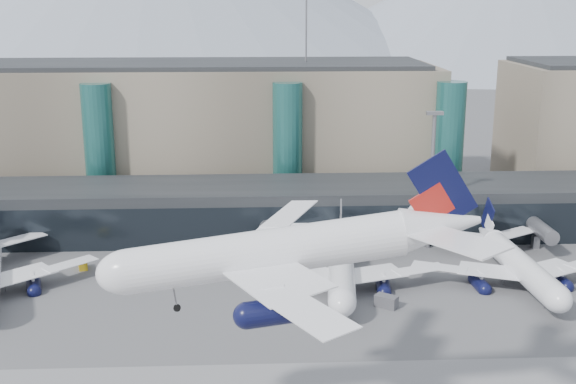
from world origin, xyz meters
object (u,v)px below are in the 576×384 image
object	(u,v)px
hero_jet	(305,237)
veh_d	(487,251)
jet_parked_right	(514,253)
veh_c	(386,301)
lightmast_mid	(432,173)
veh_b	(83,265)
jet_parked_mid	(341,256)
veh_g	(340,266)

from	to	relation	value
hero_jet	veh_d	size ratio (longest dim) A/B	14.38
jet_parked_right	veh_c	size ratio (longest dim) A/B	10.93
lightmast_mid	hero_jet	size ratio (longest dim) A/B	0.67
jet_parked_right	veh_b	size ratio (longest dim) A/B	15.77
lightmast_mid	hero_jet	xyz separation A→B (m)	(-27.42, -61.95, 8.92)
jet_parked_right	veh_b	distance (m)	72.70
lightmast_mid	jet_parked_right	bearing A→B (deg)	-56.03
hero_jet	veh_c	size ratio (longest dim) A/B	11.50
jet_parked_mid	veh_d	size ratio (longest dim) A/B	13.63
hero_jet	veh_c	bearing A→B (deg)	66.83
veh_d	jet_parked_right	bearing A→B (deg)	-146.07
jet_parked_right	veh_g	distance (m)	28.81
jet_parked_mid	veh_g	xyz separation A→B (m)	(0.39, 4.55, -3.64)
hero_jet	jet_parked_mid	world-z (taller)	hero_jet
lightmast_mid	veh_b	bearing A→B (deg)	-172.55
lightmast_mid	veh_d	bearing A→B (deg)	-25.14
hero_jet	veh_d	bearing A→B (deg)	56.52
veh_c	jet_parked_mid	bearing A→B (deg)	152.51
hero_jet	veh_g	world-z (taller)	hero_jet
veh_b	jet_parked_mid	bearing A→B (deg)	-116.81
jet_parked_mid	veh_b	distance (m)	44.41
hero_jet	veh_c	xyz separation A→B (m)	(14.91, 35.70, -22.42)
jet_parked_right	veh_b	bearing A→B (deg)	81.69
lightmast_mid	veh_g	xyz separation A→B (m)	(-17.75, -10.98, -13.63)
veh_b	veh_g	world-z (taller)	veh_g
veh_d	hero_jet	bearing A→B (deg)	177.43
veh_c	veh_d	xyz separation A→B (m)	(22.29, 21.65, -0.16)
jet_parked_mid	veh_g	world-z (taller)	jet_parked_mid
lightmast_mid	hero_jet	world-z (taller)	hero_jet
hero_jet	veh_g	xyz separation A→B (m)	(9.67, 50.97, -22.56)
veh_c	veh_g	distance (m)	16.14
veh_b	lightmast_mid	bearing A→B (deg)	-99.66
hero_jet	veh_g	bearing A→B (deg)	78.75
jet_parked_mid	veh_c	bearing A→B (deg)	-146.10
veh_d	veh_b	bearing A→B (deg)	123.19
veh_c	veh_d	size ratio (longest dim) A/B	1.25
jet_parked_right	veh_d	bearing A→B (deg)	1.12
veh_c	veh_g	xyz separation A→B (m)	(-5.24, 15.26, -0.13)
veh_d	veh_c	bearing A→B (deg)	164.56
jet_parked_right	veh_d	xyz separation A→B (m)	(-0.68, 10.94, -3.65)
jet_parked_mid	veh_c	size ratio (longest dim) A/B	10.91
veh_c	veh_b	bearing A→B (deg)	-165.48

